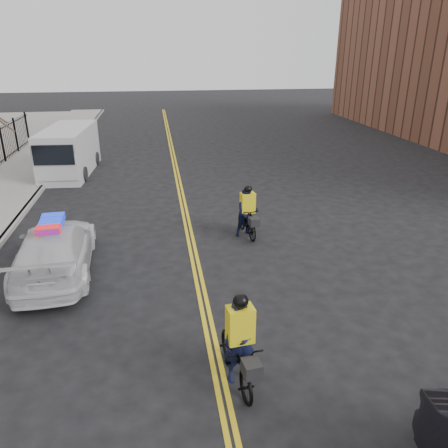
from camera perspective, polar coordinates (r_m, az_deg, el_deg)
ground at (r=9.96m, az=-1.95°, el=-13.50°), size 120.00×120.00×0.00m
center_line_left at (r=17.09m, az=-5.52°, el=2.10°), size 0.10×60.00×0.01m
center_line_right at (r=17.10m, az=-4.98°, el=2.13°), size 0.10×60.00×0.01m
curb at (r=17.79m, az=-24.92°, el=1.13°), size 0.20×60.00×0.15m
police_cruiser at (r=12.76m, az=-21.21°, el=-3.11°), size 2.21×4.84×1.53m
cargo_van at (r=22.90m, az=-19.64°, el=8.86°), size 2.33×5.43×2.23m
cyclist_near at (r=8.32m, az=2.10°, el=-16.22°), size 0.86×1.92×1.82m
cyclist_far at (r=14.30m, az=3.08°, el=1.04°), size 0.85×1.76×1.73m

